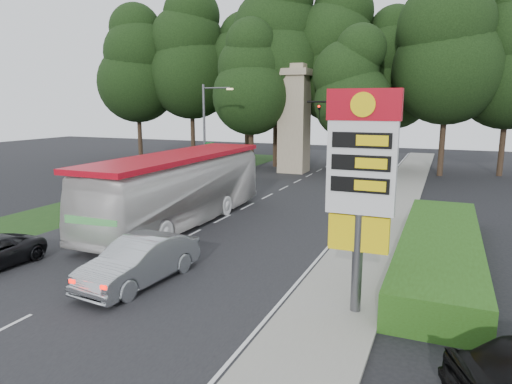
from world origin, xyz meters
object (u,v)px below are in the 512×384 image
at_px(streetlight_signs, 207,129).
at_px(sedan_silver, 140,261).
at_px(traffic_signal_mast, 366,128).
at_px(transit_bus, 179,189).
at_px(gas_station_pylon, 361,172).
at_px(monument, 294,118).

bearing_deg(streetlight_signs, sedan_silver, -67.55).
relative_size(traffic_signal_mast, transit_bus, 0.53).
relative_size(gas_station_pylon, traffic_signal_mast, 0.95).
height_order(gas_station_pylon, streetlight_signs, streetlight_signs).
relative_size(monument, sedan_silver, 1.97).
distance_m(traffic_signal_mast, transit_bus, 16.70).
bearing_deg(monument, gas_station_pylon, -68.20).
relative_size(gas_station_pylon, sedan_silver, 1.34).
bearing_deg(traffic_signal_mast, streetlight_signs, -171.08).
height_order(traffic_signal_mast, monument, monument).
bearing_deg(transit_bus, streetlight_signs, 112.97).
bearing_deg(gas_station_pylon, streetlight_signs, 128.96).
bearing_deg(gas_station_pylon, monument, 111.80).
bearing_deg(sedan_silver, gas_station_pylon, 9.09).
height_order(gas_station_pylon, traffic_signal_mast, traffic_signal_mast).
xyz_separation_m(gas_station_pylon, transit_bus, (-10.89, 7.28, -2.55)).
height_order(gas_station_pylon, transit_bus, gas_station_pylon).
bearing_deg(sedan_silver, monument, 102.19).
xyz_separation_m(streetlight_signs, monument, (4.99, 7.99, 0.67)).
height_order(transit_bus, sedan_silver, transit_bus).
relative_size(traffic_signal_mast, monument, 0.72).
height_order(monument, transit_bus, monument).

